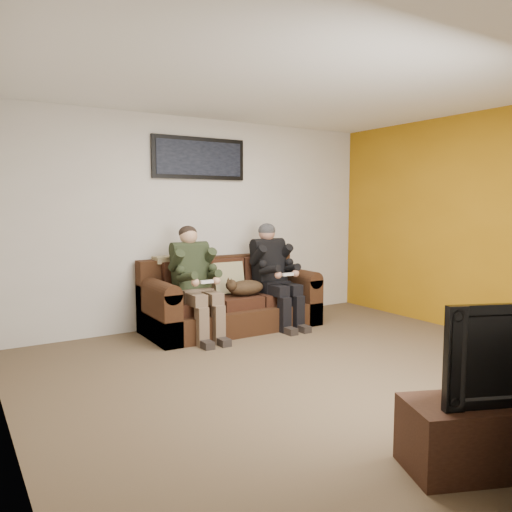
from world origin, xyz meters
TOP-DOWN VIEW (x-y plane):
  - floor at (0.00, 0.00)m, footprint 5.00×5.00m
  - ceiling at (0.00, 0.00)m, footprint 5.00×5.00m
  - wall_back at (0.00, 2.25)m, footprint 5.00×0.00m
  - wall_left at (-2.50, 0.00)m, footprint 0.00×4.50m
  - wall_right at (2.50, 0.00)m, footprint 0.00×4.50m
  - accent_wall_right at (2.49, 0.00)m, footprint 0.00×4.50m
  - sofa at (0.15, 1.83)m, footprint 2.12×0.92m
  - throw_pillow at (0.15, 1.87)m, footprint 0.41×0.19m
  - throw_blanket at (-0.49, 2.09)m, footprint 0.43×0.21m
  - person_left at (-0.40, 1.65)m, footprint 0.51×0.87m
  - person_right at (0.70, 1.65)m, footprint 0.51×0.86m
  - cat at (0.25, 1.61)m, footprint 0.66×0.26m
  - framed_poster at (-0.05, 2.22)m, footprint 1.25×0.05m

SIDE VIEW (x-z plane):
  - floor at x=0.00m, z-range 0.00..0.00m
  - sofa at x=0.15m, z-range -0.11..0.76m
  - cat at x=0.25m, z-range 0.40..0.65m
  - throw_pillow at x=0.15m, z-range 0.42..0.82m
  - person_left at x=-0.40m, z-range 0.08..1.36m
  - person_right at x=0.70m, z-range 0.08..1.36m
  - throw_blanket at x=-0.49m, z-range 0.83..0.91m
  - wall_back at x=0.00m, z-range -1.20..3.80m
  - wall_left at x=-2.50m, z-range -0.95..3.55m
  - wall_right at x=2.50m, z-range -0.95..3.55m
  - accent_wall_right at x=2.49m, z-range -0.95..3.55m
  - framed_poster at x=-0.05m, z-range 1.84..2.36m
  - ceiling at x=0.00m, z-range 2.60..2.60m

